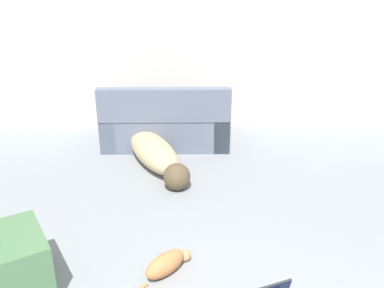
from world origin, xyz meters
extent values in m
cube|color=silver|center=(0.00, 4.75, 1.39)|extent=(7.17, 0.06, 2.78)
cube|color=slate|center=(-0.49, 4.12, 0.21)|extent=(1.62, 0.84, 0.43)
cube|color=slate|center=(-0.49, 3.77, 0.63)|extent=(1.61, 0.17, 0.41)
cube|color=slate|center=(0.22, 4.11, 0.28)|extent=(0.21, 0.82, 0.57)
cube|color=slate|center=(-1.19, 4.13, 0.28)|extent=(0.21, 0.82, 0.57)
ellipsoid|color=tan|center=(-0.62, 3.45, 0.16)|extent=(0.86, 1.26, 0.33)
sphere|color=brown|center=(-0.35, 2.83, 0.14)|extent=(0.38, 0.38, 0.29)
cylinder|color=tan|center=(-0.92, 4.13, 0.02)|extent=(0.17, 0.29, 0.05)
ellipsoid|color=#BC7A47|center=(-0.43, 1.49, 0.09)|extent=(0.37, 0.37, 0.17)
sphere|color=tan|center=(-0.28, 1.64, 0.05)|extent=(0.14, 0.14, 0.10)
cylinder|color=#BC7A47|center=(-0.60, 1.33, 0.01)|extent=(0.08, 0.08, 0.02)
cube|color=#4C754C|center=(-1.57, 1.30, 0.23)|extent=(0.81, 0.79, 0.46)
camera|label=1|loc=(-0.31, -1.15, 2.20)|focal=40.00mm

